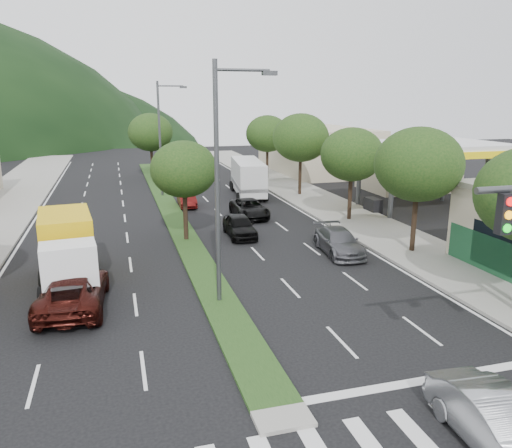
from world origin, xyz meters
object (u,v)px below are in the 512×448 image
object	(u,v)px
tree_r_b	(419,164)
car_queue_d	(249,208)
car_queue_b	(339,242)
box_truck	(68,253)
car_queue_a	(240,226)
tree_med_far	(150,132)
tree_r_d	(301,138)
car_queue_c	(187,199)
tree_r_e	(267,134)
tree_med_near	(184,169)
streetlight_near	(222,173)
motorhome	(248,177)
suv_maroon	(73,291)
sedan_silver	(498,424)
streetlight_mid	(162,133)
tree_r_c	(352,155)

from	to	relation	value
tree_r_b	car_queue_d	xyz separation A→B (m)	(-6.59, 11.06, -4.37)
car_queue_b	box_truck	world-z (taller)	box_truck
car_queue_a	tree_med_far	bearing A→B (deg)	98.37
tree_r_d	car_queue_c	world-z (taller)	tree_r_d
tree_r_e	tree_med_near	xyz separation A→B (m)	(-12.00, -22.00, -0.46)
streetlight_near	car_queue_a	bearing A→B (deg)	72.30
tree_r_e	car_queue_d	distance (m)	18.66
tree_r_b	car_queue_b	distance (m)	6.04
tree_r_e	car_queue_b	distance (m)	27.57
car_queue_d	motorhome	xyz separation A→B (m)	(2.14, 8.44, 1.02)
suv_maroon	tree_r_d	bearing A→B (deg)	-126.95
car_queue_b	tree_med_near	bearing A→B (deg)	153.25
streetlight_near	car_queue_c	bearing A→B (deg)	86.31
tree_r_e	sedan_silver	size ratio (longest dim) A/B	1.54
suv_maroon	car_queue_c	xyz separation A→B (m)	(7.46, 19.02, -0.16)
car_queue_a	box_truck	xyz separation A→B (m)	(-9.76, -5.96, 0.85)
tree_r_e	car_queue_a	xyz separation A→B (m)	(-8.59, -21.94, -4.19)
streetlight_near	car_queue_b	xyz separation A→B (m)	(7.74, 5.06, -4.90)
streetlight_near	car_queue_b	world-z (taller)	streetlight_near
car_queue_a	car_queue_c	bearing A→B (deg)	101.71
sedan_silver	suv_maroon	size ratio (longest dim) A/B	0.78
sedan_silver	motorhome	world-z (taller)	motorhome
streetlight_mid	car_queue_c	size ratio (longest dim) A/B	2.67
tree_r_d	car_queue_a	distance (m)	15.38
tree_r_c	car_queue_a	distance (m)	9.69
car_queue_c	tree_med_near	bearing A→B (deg)	-96.45
tree_r_d	streetlight_mid	size ratio (longest dim) A/B	0.72
motorhome	tree_r_c	bearing A→B (deg)	-61.29
sedan_silver	tree_r_b	bearing A→B (deg)	67.04
car_queue_d	tree_med_near	bearing A→B (deg)	-136.98
car_queue_c	tree_r_b	bearing A→B (deg)	-54.79
tree_r_e	suv_maroon	size ratio (longest dim) A/B	1.20
tree_r_c	box_truck	size ratio (longest dim) A/B	0.95
tree_med_far	streetlight_near	distance (m)	36.01
streetlight_near	box_truck	distance (m)	8.72
streetlight_mid	car_queue_b	xyz separation A→B (m)	(7.74, -19.94, -4.90)
sedan_silver	motorhome	size ratio (longest dim) A/B	0.52
car_queue_b	car_queue_c	bearing A→B (deg)	118.38
tree_r_d	sedan_silver	xyz separation A→B (m)	(-7.27, -33.00, -4.46)
sedan_silver	suv_maroon	bearing A→B (deg)	134.51
sedan_silver	car_queue_c	world-z (taller)	sedan_silver
tree_r_c	tree_med_near	bearing A→B (deg)	-170.54
tree_r_b	tree_med_near	distance (m)	13.43
car_queue_b	car_queue_d	xyz separation A→B (m)	(-2.53, 10.00, -0.03)
tree_r_c	tree_r_d	distance (m)	10.01
tree_r_c	box_truck	xyz separation A→B (m)	(-18.35, -7.90, -3.20)
streetlight_mid	tree_med_far	bearing A→B (deg)	91.07
car_queue_c	motorhome	size ratio (longest dim) A/B	0.44
tree_r_b	car_queue_c	xyz separation A→B (m)	(-10.50, 16.06, -4.42)
tree_r_e	car_queue_d	xyz separation A→B (m)	(-6.59, -16.94, -4.23)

